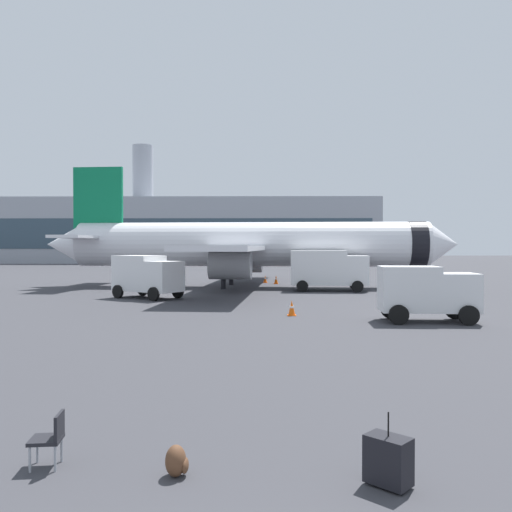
{
  "coord_description": "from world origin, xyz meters",
  "views": [
    {
      "loc": [
        -0.08,
        -3.67,
        3.54
      ],
      "look_at": [
        -0.48,
        25.64,
        3.0
      ],
      "focal_mm": 37.81,
      "sensor_mm": 36.0,
      "label": 1
    }
  ],
  "objects": [
    {
      "name": "airplane_at_gate",
      "position": [
        -1.44,
        42.75,
        3.66
      ],
      "size": [
        35.76,
        32.26,
        10.5
      ],
      "color": "white",
      "rests_on": "ground"
    },
    {
      "name": "cargo_van",
      "position": [
        7.53,
        21.52,
        1.45
      ],
      "size": [
        4.5,
        2.53,
        2.6
      ],
      "color": "white",
      "rests_on": "ground"
    },
    {
      "name": "terminal_building",
      "position": [
        -17.87,
        113.39,
        6.84
      ],
      "size": [
        82.61,
        20.74,
        25.44
      ],
      "color": "#9EA3AD",
      "rests_on": "ground"
    },
    {
      "name": "service_truck",
      "position": [
        -7.99,
        32.74,
        1.61
      ],
      "size": [
        5.22,
        4.47,
        2.9
      ],
      "color": "white",
      "rests_on": "ground"
    },
    {
      "name": "fuel_truck",
      "position": [
        5.05,
        38.88,
        1.77
      ],
      "size": [
        6.19,
        3.15,
        3.2
      ],
      "color": "white",
      "rests_on": "ground"
    },
    {
      "name": "safety_cone_outer",
      "position": [
        1.36,
        23.67,
        0.38
      ],
      "size": [
        0.44,
        0.44,
        0.77
      ],
      "color": "#F2590C",
      "rests_on": "ground"
    },
    {
      "name": "traveller_backpack",
      "position": [
        -1.41,
        4.52,
        0.23
      ],
      "size": [
        0.36,
        0.4,
        0.48
      ],
      "color": "brown",
      "rests_on": "ground"
    },
    {
      "name": "safety_cone_mid",
      "position": [
        -11.25,
        46.14,
        0.4
      ],
      "size": [
        0.44,
        0.44,
        0.82
      ],
      "color": "#F2590C",
      "rests_on": "ground"
    },
    {
      "name": "safety_cone_near",
      "position": [
        0.09,
        48.23,
        0.36
      ],
      "size": [
        0.44,
        0.44,
        0.73
      ],
      "color": "#F2590C",
      "rests_on": "ground"
    },
    {
      "name": "rolling_suitcase",
      "position": [
        1.76,
        4.22,
        0.39
      ],
      "size": [
        0.74,
        0.73,
        1.1
      ],
      "color": "black",
      "rests_on": "ground"
    },
    {
      "name": "safety_cone_far",
      "position": [
        1.11,
        46.65,
        0.41
      ],
      "size": [
        0.44,
        0.44,
        0.83
      ],
      "color": "#F2590C",
      "rests_on": "ground"
    },
    {
      "name": "gate_chair",
      "position": [
        -3.48,
        4.85,
        0.5
      ],
      "size": [
        0.53,
        0.53,
        0.86
      ],
      "color": "black",
      "rests_on": "ground"
    }
  ]
}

